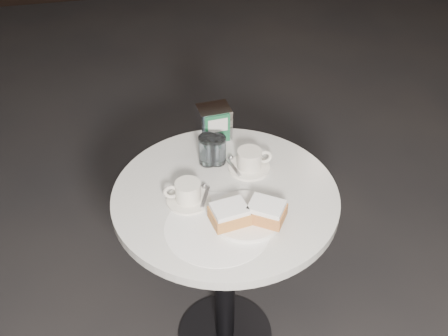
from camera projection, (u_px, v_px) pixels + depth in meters
ground at (225, 336)px, 2.19m from camera, size 7.00×7.00×0.00m
cafe_table at (225, 239)px, 1.84m from camera, size 0.70×0.70×0.74m
sugar_spill at (218, 227)px, 1.61m from camera, size 0.35×0.35×0.00m
beignet_plate at (247, 214)px, 1.61m from camera, size 0.24×0.24×0.07m
coffee_cup_left at (188, 193)px, 1.68m from camera, size 0.15×0.15×0.07m
coffee_cup_right at (250, 161)px, 1.80m from camera, size 0.14×0.14×0.07m
water_glass_left at (208, 150)px, 1.81m from camera, size 0.08×0.08×0.10m
water_glass_right at (217, 150)px, 1.81m from camera, size 0.07×0.07×0.10m
napkin_dispenser at (214, 123)px, 1.91m from camera, size 0.11×0.10×0.13m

